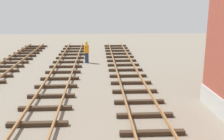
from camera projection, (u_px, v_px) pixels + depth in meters
name	position (u px, v px, depth m)	size (l,w,h in m)	color
track_worker_foreground	(87.00, 52.00, 22.55)	(0.40, 0.40, 1.87)	#262D4C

